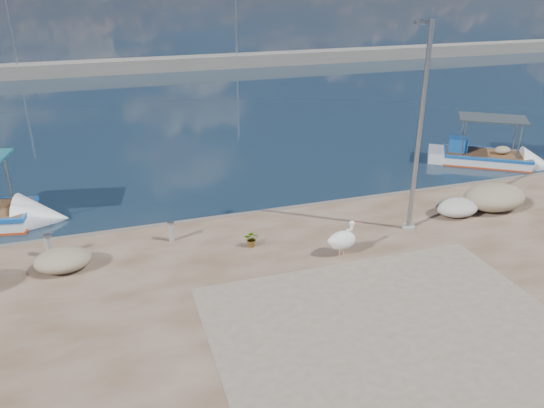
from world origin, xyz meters
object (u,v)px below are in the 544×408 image
at_px(lamp_post, 418,138).
at_px(boat_right, 485,159).
at_px(pelican, 343,240).
at_px(bollard_near, 171,231).

bearing_deg(lamp_post, boat_right, 37.07).
distance_m(boat_right, pelican, 13.21).
xyz_separation_m(pelican, lamp_post, (3.03, 1.05, 2.76)).
relative_size(pelican, bollard_near, 1.70).
relative_size(boat_right, bollard_near, 8.20).
xyz_separation_m(boat_right, bollard_near, (-16.13, -4.50, 0.67)).
relative_size(boat_right, lamp_post, 0.82).
distance_m(boat_right, lamp_post, 10.71).
bearing_deg(bollard_near, lamp_post, -11.09).
bearing_deg(bollard_near, boat_right, 15.59).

